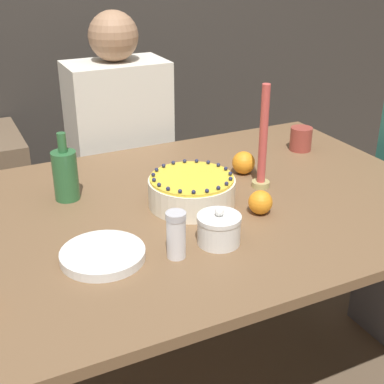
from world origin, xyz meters
name	(u,v)px	position (x,y,z in m)	size (l,w,h in m)	color
dining_table	(194,233)	(0.00, 0.00, 0.67)	(1.55, 1.06, 0.77)	brown
cake	(192,191)	(-0.01, 0.00, 0.81)	(0.26, 0.26, 0.10)	#EFE5CC
sugar_bowl	(219,229)	(-0.04, -0.24, 0.81)	(0.12, 0.12, 0.10)	white
sugar_shaker	(176,235)	(-0.17, -0.25, 0.83)	(0.05, 0.05, 0.12)	white
plate_stack	(103,255)	(-0.34, -0.18, 0.78)	(0.21, 0.21, 0.02)	white
candle	(263,145)	(0.25, 0.02, 0.91)	(0.06, 0.06, 0.34)	tan
bottle	(65,174)	(-0.34, 0.20, 0.85)	(0.08, 0.08, 0.21)	#2D6638
cup	(301,139)	(0.57, 0.24, 0.81)	(0.08, 0.08, 0.09)	#993D33
orange_fruit_0	(260,202)	(0.15, -0.14, 0.81)	(0.07, 0.07, 0.07)	orange
orange_fruit_2	(244,163)	(0.26, 0.14, 0.81)	(0.08, 0.08, 0.08)	orange
person_man_blue_shirt	(122,181)	(0.01, 0.73, 0.55)	(0.40, 0.34, 1.26)	#595960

